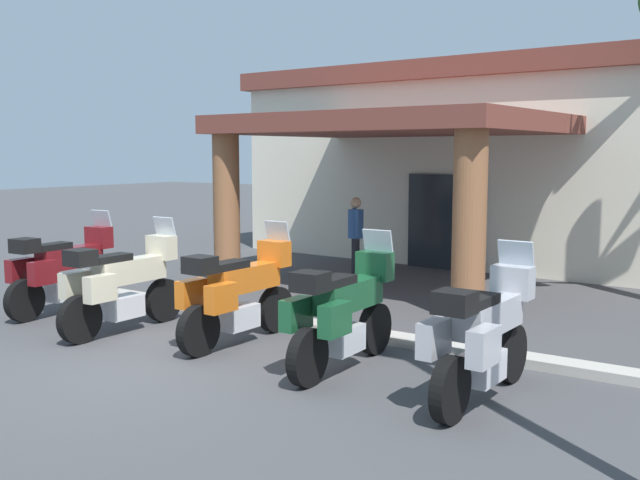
# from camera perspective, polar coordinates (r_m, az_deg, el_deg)

# --- Properties ---
(ground_plane) EXTENTS (80.00, 80.00, 0.00)m
(ground_plane) POSITION_cam_1_polar(r_m,az_deg,el_deg) (9.15, -14.14, -9.66)
(ground_plane) COLOR #424244
(motel_building) EXTENTS (12.23, 11.56, 4.63)m
(motel_building) POSITION_cam_1_polar(r_m,az_deg,el_deg) (18.85, 14.05, 6.03)
(motel_building) COLOR silver
(motel_building) RESTS_ON ground_plane
(motorcycle_maroon) EXTENTS (0.73, 2.21, 1.61)m
(motorcycle_maroon) POSITION_cam_1_polar(r_m,az_deg,el_deg) (12.34, -19.63, -2.24)
(motorcycle_maroon) COLOR black
(motorcycle_maroon) RESTS_ON ground_plane
(motorcycle_cream) EXTENTS (0.70, 2.21, 1.61)m
(motorcycle_cream) POSITION_cam_1_polar(r_m,az_deg,el_deg) (10.75, -15.36, -3.40)
(motorcycle_cream) COLOR black
(motorcycle_cream) RESTS_ON ground_plane
(motorcycle_orange) EXTENTS (0.71, 2.21, 1.61)m
(motorcycle_orange) POSITION_cam_1_polar(r_m,az_deg,el_deg) (9.80, -6.51, -4.18)
(motorcycle_orange) COLOR black
(motorcycle_orange) RESTS_ON ground_plane
(motorcycle_green) EXTENTS (0.71, 2.21, 1.61)m
(motorcycle_green) POSITION_cam_1_polar(r_m,az_deg,el_deg) (8.59, 1.81, -5.71)
(motorcycle_green) COLOR black
(motorcycle_green) RESTS_ON ground_plane
(motorcycle_silver) EXTENTS (0.71, 2.21, 1.61)m
(motorcycle_silver) POSITION_cam_1_polar(r_m,az_deg,el_deg) (7.69, 12.74, -7.40)
(motorcycle_silver) COLOR black
(motorcycle_silver) RESTS_ON ground_plane
(pedestrian) EXTENTS (0.37, 0.43, 1.67)m
(pedestrian) POSITION_cam_1_polar(r_m,az_deg,el_deg) (14.86, 2.83, 0.68)
(pedestrian) COLOR black
(pedestrian) RESTS_ON ground_plane
(curb_strip) EXTENTS (10.98, 0.36, 0.12)m
(curb_strip) POSITION_cam_1_polar(r_m,az_deg,el_deg) (10.86, -2.30, -6.49)
(curb_strip) COLOR #ADA89E
(curb_strip) RESTS_ON ground_plane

